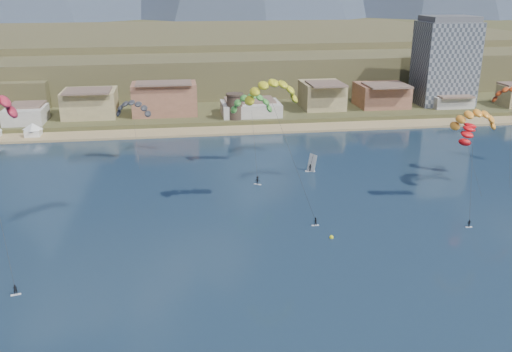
# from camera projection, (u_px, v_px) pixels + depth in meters

# --- Properties ---
(ground) EXTENTS (2400.00, 2400.00, 0.00)m
(ground) POSITION_uv_depth(u_px,v_px,m) (289.00, 315.00, 78.67)
(ground) COLOR #0D2031
(ground) RESTS_ON ground
(beach) EXTENTS (2200.00, 12.00, 0.90)m
(beach) POSITION_uv_depth(u_px,v_px,m) (222.00, 130.00, 177.70)
(beach) COLOR tan
(beach) RESTS_ON ground
(land) EXTENTS (2200.00, 900.00, 4.00)m
(land) POSITION_uv_depth(u_px,v_px,m) (185.00, 28.00, 602.24)
(land) COLOR brown
(land) RESTS_ON ground
(foothills) EXTENTS (940.00, 210.00, 18.00)m
(foothills) POSITION_uv_depth(u_px,v_px,m) (242.00, 55.00, 296.16)
(foothills) COLOR brown
(foothills) RESTS_ON ground
(town) EXTENTS (400.00, 24.00, 12.00)m
(town) POSITION_uv_depth(u_px,v_px,m) (98.00, 100.00, 184.58)
(town) COLOR beige
(town) RESTS_ON ground
(apartment_tower) EXTENTS (20.00, 16.00, 32.00)m
(apartment_tower) POSITION_uv_depth(u_px,v_px,m) (445.00, 61.00, 204.31)
(apartment_tower) COLOR gray
(apartment_tower) RESTS_ON ground
(watchtower) EXTENTS (5.82, 5.82, 8.60)m
(watchtower) POSITION_uv_depth(u_px,v_px,m) (235.00, 106.00, 183.87)
(watchtower) COLOR #47382D
(watchtower) RESTS_ON ground
(kitesurfer_yellow) EXTENTS (13.63, 12.76, 28.76)m
(kitesurfer_yellow) POSITION_uv_depth(u_px,v_px,m) (272.00, 88.00, 107.61)
(kitesurfer_yellow) COLOR silver
(kitesurfer_yellow) RESTS_ON ground
(kitesurfer_orange) EXTENTS (10.57, 14.02, 22.91)m
(kitesurfer_orange) POSITION_uv_depth(u_px,v_px,m) (475.00, 116.00, 112.07)
(kitesurfer_orange) COLOR silver
(kitesurfer_orange) RESTS_ON ground
(kitesurfer_green) EXTENTS (11.15, 17.73, 21.98)m
(kitesurfer_green) POSITION_uv_depth(u_px,v_px,m) (252.00, 101.00, 138.46)
(kitesurfer_green) COLOR silver
(kitesurfer_green) RESTS_ON ground
(distant_kite_dark) EXTENTS (10.23, 6.96, 18.17)m
(distant_kite_dark) POSITION_uv_depth(u_px,v_px,m) (133.00, 106.00, 142.64)
(distant_kite_dark) COLOR #262626
(distant_kite_dark) RESTS_ON ground
(distant_kite_red) EXTENTS (8.05, 10.11, 16.92)m
(distant_kite_red) POSITION_uv_depth(u_px,v_px,m) (467.00, 129.00, 124.90)
(distant_kite_red) COLOR #262626
(distant_kite_red) RESTS_ON ground
(windsurfer) EXTENTS (2.54, 2.78, 4.40)m
(windsurfer) POSITION_uv_depth(u_px,v_px,m) (311.00, 166.00, 138.89)
(windsurfer) COLOR silver
(windsurfer) RESTS_ON ground
(buoy) EXTENTS (0.79, 0.79, 0.79)m
(buoy) POSITION_uv_depth(u_px,v_px,m) (331.00, 237.00, 102.56)
(buoy) COLOR yellow
(buoy) RESTS_ON ground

